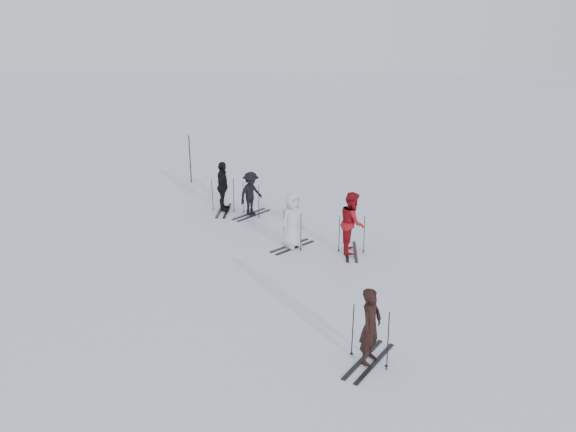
% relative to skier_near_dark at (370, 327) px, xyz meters
% --- Properties ---
extents(ground, '(120.00, 120.00, 0.00)m').
position_rel_skier_near_dark_xyz_m(ground, '(-1.93, 4.96, -0.80)').
color(ground, silver).
rests_on(ground, ground).
extents(skier_near_dark, '(0.63, 0.70, 1.60)m').
position_rel_skier_near_dark_xyz_m(skier_near_dark, '(0.00, 0.00, 0.00)').
color(skier_near_dark, black).
rests_on(skier_near_dark, ground).
extents(skier_red, '(0.71, 0.90, 1.83)m').
position_rel_skier_near_dark_xyz_m(skier_red, '(-0.04, 5.67, 0.11)').
color(skier_red, maroon).
rests_on(skier_red, ground).
extents(skier_grey, '(0.96, 0.97, 1.69)m').
position_rel_skier_near_dark_xyz_m(skier_grey, '(-1.80, 5.97, 0.04)').
color(skier_grey, silver).
rests_on(skier_grey, ground).
extents(skier_uphill_left, '(0.44, 1.05, 1.78)m').
position_rel_skier_near_dark_xyz_m(skier_uphill_left, '(-4.42, 9.24, 0.09)').
color(skier_uphill_left, black).
rests_on(skier_uphill_left, ground).
extents(skier_uphill_far, '(1.06, 1.14, 1.54)m').
position_rel_skier_near_dark_xyz_m(skier_uphill_far, '(-3.37, 8.85, -0.03)').
color(skier_uphill_far, black).
rests_on(skier_uphill_far, ground).
extents(skis_near_dark, '(1.95, 1.67, 1.26)m').
position_rel_skier_near_dark_xyz_m(skis_near_dark, '(0.00, 0.00, -0.17)').
color(skis_near_dark, black).
rests_on(skis_near_dark, ground).
extents(skis_red, '(1.65, 0.89, 1.19)m').
position_rel_skier_near_dark_xyz_m(skis_red, '(-0.04, 5.67, -0.20)').
color(skis_red, black).
rests_on(skis_red, ground).
extents(skis_grey, '(1.77, 1.74, 1.18)m').
position_rel_skier_near_dark_xyz_m(skis_grey, '(-1.80, 5.97, -0.21)').
color(skis_grey, black).
rests_on(skis_grey, ground).
extents(skis_uphill_left, '(1.71, 0.92, 1.24)m').
position_rel_skier_near_dark_xyz_m(skis_uphill_left, '(-4.42, 9.24, -0.18)').
color(skis_uphill_left, black).
rests_on(skis_uphill_left, ground).
extents(skis_uphill_far, '(1.87, 1.72, 1.22)m').
position_rel_skier_near_dark_xyz_m(skis_uphill_far, '(-3.37, 8.85, -0.19)').
color(skis_uphill_far, black).
rests_on(skis_uphill_far, ground).
extents(piste_marker, '(0.05, 0.05, 2.02)m').
position_rel_skier_near_dark_xyz_m(piste_marker, '(-6.38, 12.91, 0.21)').
color(piste_marker, black).
rests_on(piste_marker, ground).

